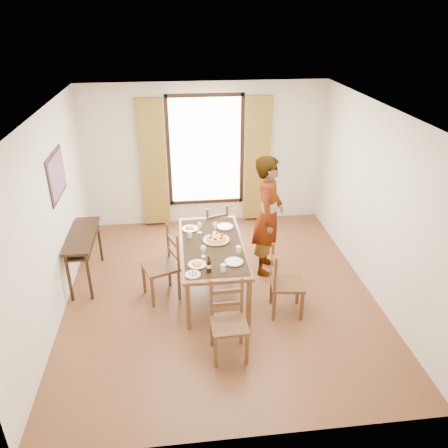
{
  "coord_description": "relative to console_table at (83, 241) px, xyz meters",
  "views": [
    {
      "loc": [
        -0.57,
        -5.4,
        3.88
      ],
      "look_at": [
        0.09,
        0.29,
        1.0
      ],
      "focal_mm": 35.0,
      "sensor_mm": 36.0,
      "label": 1
    }
  ],
  "objects": [
    {
      "name": "wine_bottle",
      "position": [
        1.82,
        -1.2,
        0.2
      ],
      "size": [
        0.07,
        0.07,
        0.25
      ],
      "primitive_type": null,
      "color": "black",
      "rests_on": "dining_table"
    },
    {
      "name": "chair_west",
      "position": [
        1.2,
        -0.57,
        -0.19
      ],
      "size": [
        0.6,
        0.6,
        1.06
      ],
      "rotation": [
        0.0,
        0.0,
        -1.22
      ],
      "color": "#522E1B",
      "rests_on": "ground"
    },
    {
      "name": "wine_glass_b",
      "position": [
        2.01,
        -0.11,
        0.16
      ],
      "size": [
        0.08,
        0.08,
        0.18
      ],
      "primitive_type": null,
      "color": "white",
      "rests_on": "dining_table"
    },
    {
      "name": "plate_ne",
      "position": [
        2.18,
        0.06,
        0.1
      ],
      "size": [
        0.27,
        0.27,
        0.05
      ],
      "primitive_type": null,
      "color": "silver",
      "rests_on": "dining_table"
    },
    {
      "name": "tumbler_b",
      "position": [
        1.62,
        -0.21,
        0.12
      ],
      "size": [
        0.07,
        0.07,
        0.1
      ],
      "primitive_type": "cylinder",
      "color": "silver",
      "rests_on": "dining_table"
    },
    {
      "name": "tumbler_c",
      "position": [
        2.01,
        -1.2,
        0.12
      ],
      "size": [
        0.07,
        0.07,
        0.1
      ],
      "primitive_type": "cylinder",
      "color": "silver",
      "rests_on": "dining_table"
    },
    {
      "name": "plate_nw",
      "position": [
        1.63,
        0.05,
        0.1
      ],
      "size": [
        0.27,
        0.27,
        0.05
      ],
      "primitive_type": null,
      "color": "silver",
      "rests_on": "dining_table"
    },
    {
      "name": "wine_glass_a",
      "position": [
        1.78,
        -0.8,
        0.16
      ],
      "size": [
        0.08,
        0.08,
        0.18
      ],
      "primitive_type": null,
      "color": "white",
      "rests_on": "dining_table"
    },
    {
      "name": "chair_south",
      "position": [
        2.0,
        -1.88,
        -0.23
      ],
      "size": [
        0.45,
        0.45,
        0.98
      ],
      "rotation": [
        0.0,
        0.0,
        0.03
      ],
      "color": "#522E1B",
      "rests_on": "ground"
    },
    {
      "name": "ground",
      "position": [
        2.03,
        -0.6,
        -0.68
      ],
      "size": [
        5.0,
        5.0,
        0.0
      ],
      "primitive_type": "plane",
      "color": "#502719",
      "rests_on": "ground"
    },
    {
      "name": "chair_east",
      "position": [
        2.86,
        -1.16,
        -0.22
      ],
      "size": [
        0.49,
        0.49,
        0.99
      ],
      "rotation": [
        0.0,
        0.0,
        1.45
      ],
      "color": "#522E1B",
      "rests_on": "ground"
    },
    {
      "name": "wine_glass_c",
      "position": [
        1.77,
        -0.08,
        0.16
      ],
      "size": [
        0.08,
        0.08,
        0.18
      ],
      "primitive_type": null,
      "color": "white",
      "rests_on": "dining_table"
    },
    {
      "name": "dining_table",
      "position": [
        1.93,
        -0.47,
        0.01
      ],
      "size": [
        0.93,
        1.89,
        0.76
      ],
      "color": "brown",
      "rests_on": "ground"
    },
    {
      "name": "console_table",
      "position": [
        0.0,
        0.0,
        0.0
      ],
      "size": [
        0.38,
        1.2,
        0.8
      ],
      "color": "black",
      "rests_on": "ground"
    },
    {
      "name": "tumbler_a",
      "position": [
        2.28,
        -0.74,
        0.12
      ],
      "size": [
        0.07,
        0.07,
        0.1
      ],
      "primitive_type": "cylinder",
      "color": "silver",
      "rests_on": "dining_table"
    },
    {
      "name": "caprese_plate",
      "position": [
        1.61,
        -1.24,
        0.09
      ],
      "size": [
        0.2,
        0.2,
        0.04
      ],
      "primitive_type": null,
      "color": "silver",
      "rests_on": "dining_table"
    },
    {
      "name": "plate_sw",
      "position": [
        1.68,
        -1.01,
        0.1
      ],
      "size": [
        0.27,
        0.27,
        0.05
      ],
      "primitive_type": null,
      "color": "silver",
      "rests_on": "dining_table"
    },
    {
      "name": "room_shell",
      "position": [
        2.03,
        -0.47,
        0.86
      ],
      "size": [
        4.6,
        5.1,
        2.74
      ],
      "color": "silver",
      "rests_on": "ground"
    },
    {
      "name": "man",
      "position": [
        2.85,
        -0.03,
        0.28
      ],
      "size": [
        1.0,
        0.92,
        1.93
      ],
      "primitive_type": "imported",
      "rotation": [
        0.0,
        0.0,
        1.22
      ],
      "color": "#92969A",
      "rests_on": "ground"
    },
    {
      "name": "plate_se",
      "position": [
        2.18,
        -1.0,
        0.1
      ],
      "size": [
        0.27,
        0.27,
        0.05
      ],
      "primitive_type": null,
      "color": "silver",
      "rests_on": "dining_table"
    },
    {
      "name": "chair_north",
      "position": [
        2.05,
        0.59,
        -0.25
      ],
      "size": [
        0.52,
        0.52,
        0.93
      ],
      "rotation": [
        0.0,
        0.0,
        3.45
      ],
      "color": "#522E1B",
      "rests_on": "ground"
    },
    {
      "name": "pasta_platter",
      "position": [
        2.0,
        -0.36,
        0.12
      ],
      "size": [
        0.4,
        0.4,
        0.1
      ],
      "primitive_type": null,
      "color": "#B15116",
      "rests_on": "dining_table"
    }
  ]
}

